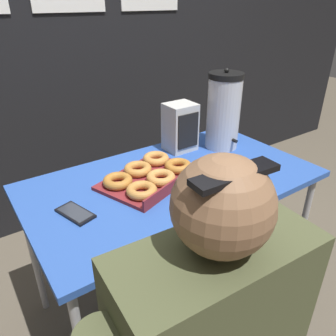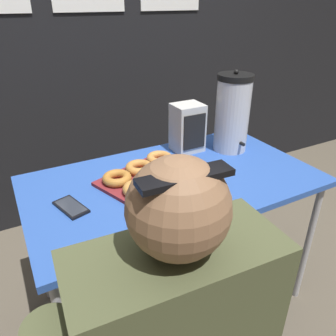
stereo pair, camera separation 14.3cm
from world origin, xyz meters
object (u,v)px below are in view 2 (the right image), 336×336
at_px(coffee_urn, 232,113).
at_px(donut_box, 150,174).
at_px(cell_phone, 71,207).
at_px(space_heater, 188,128).

bearing_deg(coffee_urn, donut_box, -169.17).
distance_m(cell_phone, space_heater, 0.74).
distance_m(coffee_urn, space_heater, 0.24).
relative_size(donut_box, cell_phone, 2.89).
relative_size(donut_box, space_heater, 1.98).
bearing_deg(space_heater, cell_phone, -159.23).
bearing_deg(cell_phone, coffee_urn, -6.23).
xyz_separation_m(donut_box, coffee_urn, (0.52, 0.10, 0.17)).
relative_size(cell_phone, space_heater, 0.69).
distance_m(donut_box, coffee_urn, 0.56).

